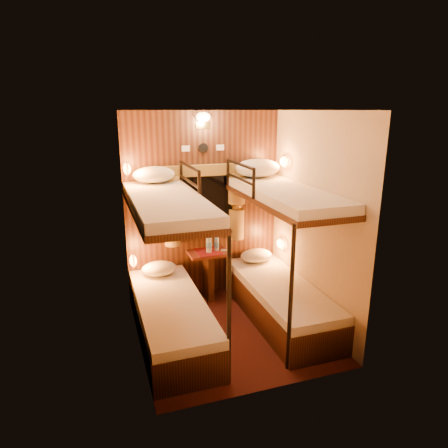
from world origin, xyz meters
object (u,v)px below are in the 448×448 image
object	(u,v)px
bottle_left	(209,244)
bottle_right	(217,244)
bunk_right	(281,275)
table	(208,269)
bunk_left	(170,290)

from	to	relation	value
bottle_left	bottle_right	world-z (taller)	bottle_left
bunk_right	bottle_left	size ratio (longest dim) A/B	7.24
table	bottle_left	size ratio (longest dim) A/B	2.50
bunk_left	table	distance (m)	1.02
bunk_left	bottle_left	bearing A→B (deg)	49.44
table	bunk_right	bearing A→B (deg)	-50.33
bunk_right	table	size ratio (longest dim) A/B	2.90
bottle_right	bunk_right	bearing A→B (deg)	-55.73
bunk_right	bottle_right	bearing A→B (deg)	124.27
bunk_left	bunk_right	world-z (taller)	same
bunk_right	bunk_left	bearing A→B (deg)	180.00
bunk_left	bottle_left	distance (m)	1.03
bunk_right	table	world-z (taller)	bunk_right
bunk_left	bottle_right	distance (m)	1.11
bottle_right	bottle_left	bearing A→B (deg)	-170.74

